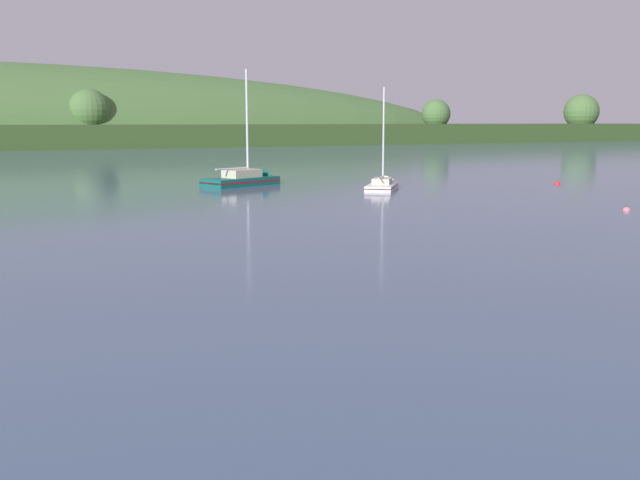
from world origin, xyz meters
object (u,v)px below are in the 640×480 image
mooring_buoy_foreground (557,184)px  mooring_buoy_far_upstream (626,211)px  sailboat_near_mooring (249,183)px  sailboat_midwater_white (383,188)px

mooring_buoy_foreground → mooring_buoy_far_upstream: size_ratio=1.11×
sailboat_near_mooring → mooring_buoy_foreground: size_ratio=18.60×
sailboat_near_mooring → mooring_buoy_far_upstream: sailboat_near_mooring is taller
mooring_buoy_far_upstream → sailboat_near_mooring: bearing=120.6°
sailboat_near_mooring → sailboat_midwater_white: (10.90, -9.65, -0.09)m
sailboat_near_mooring → mooring_buoy_far_upstream: (19.36, -32.80, -0.23)m
sailboat_midwater_white → mooring_buoy_far_upstream: bearing=-125.2°
sailboat_midwater_white → mooring_buoy_far_upstream: size_ratio=17.04×
sailboat_near_mooring → sailboat_midwater_white: sailboat_near_mooring is taller
mooring_buoy_foreground → mooring_buoy_far_upstream: 24.09m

